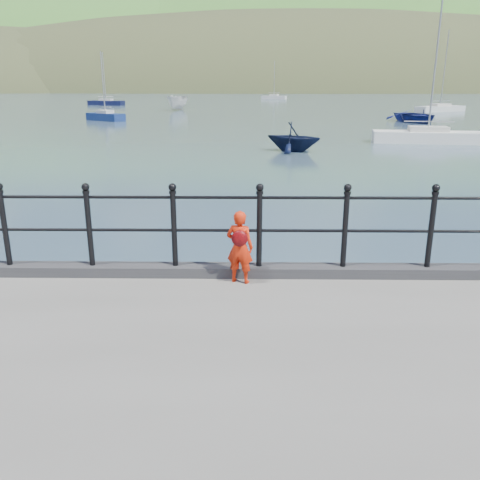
{
  "coord_description": "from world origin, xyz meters",
  "views": [
    {
      "loc": [
        0.43,
        -6.99,
        3.68
      ],
      "look_at": [
        0.33,
        -0.2,
        1.55
      ],
      "focal_mm": 38.0,
      "sensor_mm": 36.0,
      "label": 1
    }
  ],
  "objects_px": {
    "sailboat_port": "(106,117)",
    "sailboat_far": "(440,109)",
    "child": "(240,247)",
    "launch_navy": "(293,137)",
    "launch_blue": "(416,116)",
    "sailboat_deep": "(274,98)",
    "railing": "(217,220)",
    "launch_white": "(178,103)",
    "sailboat_left": "(106,103)",
    "sailboat_near": "(427,137)"
  },
  "relations": [
    {
      "from": "sailboat_deep",
      "to": "sailboat_left",
      "type": "relative_size",
      "value": 0.96
    },
    {
      "from": "sailboat_deep",
      "to": "sailboat_near",
      "type": "xyz_separation_m",
      "value": [
        5.72,
        -77.51,
        -0.0
      ]
    },
    {
      "from": "child",
      "to": "sailboat_deep",
      "type": "distance_m",
      "value": 103.14
    },
    {
      "from": "sailboat_port",
      "to": "sailboat_left",
      "type": "bearing_deg",
      "value": 141.56
    },
    {
      "from": "sailboat_port",
      "to": "sailboat_deep",
      "type": "distance_m",
      "value": 62.5
    },
    {
      "from": "sailboat_port",
      "to": "sailboat_far",
      "type": "relative_size",
      "value": 0.67
    },
    {
      "from": "sailboat_port",
      "to": "sailboat_left",
      "type": "xyz_separation_m",
      "value": [
        -8.64,
        32.5,
        -0.0
      ]
    },
    {
      "from": "launch_navy",
      "to": "sailboat_deep",
      "type": "distance_m",
      "value": 81.74
    },
    {
      "from": "sailboat_deep",
      "to": "launch_blue",
      "type": "bearing_deg",
      "value": -62.61
    },
    {
      "from": "sailboat_deep",
      "to": "sailboat_left",
      "type": "bearing_deg",
      "value": -117.98
    },
    {
      "from": "railing",
      "to": "launch_white",
      "type": "distance_m",
      "value": 62.0
    },
    {
      "from": "sailboat_left",
      "to": "railing",
      "type": "bearing_deg",
      "value": -62.1
    },
    {
      "from": "sailboat_left",
      "to": "sailboat_near",
      "type": "distance_m",
      "value": 60.64
    },
    {
      "from": "sailboat_left",
      "to": "sailboat_far",
      "type": "height_order",
      "value": "sailboat_far"
    },
    {
      "from": "child",
      "to": "launch_navy",
      "type": "distance_m",
      "value": 21.47
    },
    {
      "from": "launch_navy",
      "to": "sailboat_far",
      "type": "relative_size",
      "value": 0.31
    },
    {
      "from": "child",
      "to": "sailboat_far",
      "type": "height_order",
      "value": "sailboat_far"
    },
    {
      "from": "child",
      "to": "launch_blue",
      "type": "bearing_deg",
      "value": -94.2
    },
    {
      "from": "railing",
      "to": "sailboat_far",
      "type": "xyz_separation_m",
      "value": [
        24.39,
        58.66,
        -1.48
      ]
    },
    {
      "from": "launch_navy",
      "to": "child",
      "type": "bearing_deg",
      "value": -160.19
    },
    {
      "from": "sailboat_left",
      "to": "sailboat_near",
      "type": "bearing_deg",
      "value": -44.7
    },
    {
      "from": "sailboat_port",
      "to": "sailboat_deep",
      "type": "bearing_deg",
      "value": 108.81
    },
    {
      "from": "sailboat_near",
      "to": "sailboat_far",
      "type": "height_order",
      "value": "sailboat_far"
    },
    {
      "from": "launch_blue",
      "to": "launch_navy",
      "type": "distance_m",
      "value": 24.55
    },
    {
      "from": "sailboat_port",
      "to": "sailboat_deep",
      "type": "xyz_separation_m",
      "value": [
        19.17,
        59.48,
        0.0
      ]
    },
    {
      "from": "child",
      "to": "sailboat_near",
      "type": "bearing_deg",
      "value": -97.5
    },
    {
      "from": "launch_white",
      "to": "launch_navy",
      "type": "distance_m",
      "value": 41.98
    },
    {
      "from": "launch_blue",
      "to": "launch_white",
      "type": "xyz_separation_m",
      "value": [
        -24.76,
        19.62,
        0.39
      ]
    },
    {
      "from": "launch_blue",
      "to": "child",
      "type": "bearing_deg",
      "value": -124.17
    },
    {
      "from": "railing",
      "to": "child",
      "type": "relative_size",
      "value": 17.68
    },
    {
      "from": "launch_navy",
      "to": "sailboat_port",
      "type": "bearing_deg",
      "value": 62.87
    },
    {
      "from": "launch_blue",
      "to": "sailboat_deep",
      "type": "bearing_deg",
      "value": 85.87
    },
    {
      "from": "sailboat_far",
      "to": "child",
      "type": "bearing_deg",
      "value": -139.85
    },
    {
      "from": "sailboat_deep",
      "to": "sailboat_left",
      "type": "xyz_separation_m",
      "value": [
        -27.81,
        -26.99,
        -0.0
      ]
    },
    {
      "from": "sailboat_far",
      "to": "railing",
      "type": "bearing_deg",
      "value": -140.21
    },
    {
      "from": "sailboat_port",
      "to": "sailboat_far",
      "type": "xyz_separation_m",
      "value": [
        37.7,
        15.41,
        0.0
      ]
    },
    {
      "from": "launch_white",
      "to": "sailboat_far",
      "type": "height_order",
      "value": "sailboat_far"
    },
    {
      "from": "launch_white",
      "to": "sailboat_left",
      "type": "distance_m",
      "value": 19.55
    },
    {
      "from": "railing",
      "to": "launch_white",
      "type": "height_order",
      "value": "railing"
    },
    {
      "from": "child",
      "to": "railing",
      "type": "bearing_deg",
      "value": -21.68
    },
    {
      "from": "railing",
      "to": "launch_blue",
      "type": "height_order",
      "value": "railing"
    },
    {
      "from": "sailboat_near",
      "to": "launch_white",
      "type": "bearing_deg",
      "value": 127.95
    },
    {
      "from": "child",
      "to": "sailboat_port",
      "type": "relative_size",
      "value": 0.16
    },
    {
      "from": "railing",
      "to": "sailboat_left",
      "type": "distance_m",
      "value": 78.87
    },
    {
      "from": "sailboat_left",
      "to": "sailboat_near",
      "type": "height_order",
      "value": "sailboat_near"
    },
    {
      "from": "launch_white",
      "to": "launch_navy",
      "type": "xyz_separation_m",
      "value": [
        11.61,
        -40.34,
        -0.18
      ]
    },
    {
      "from": "launch_white",
      "to": "sailboat_near",
      "type": "distance_m",
      "value": 41.47
    },
    {
      "from": "sailboat_deep",
      "to": "sailboat_near",
      "type": "bearing_deg",
      "value": -67.9
    },
    {
      "from": "sailboat_port",
      "to": "launch_white",
      "type": "bearing_deg",
      "value": 112.41
    },
    {
      "from": "child",
      "to": "launch_navy",
      "type": "height_order",
      "value": "child"
    }
  ]
}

